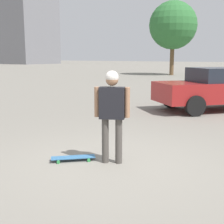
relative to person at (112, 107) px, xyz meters
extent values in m
plane|color=gray|center=(0.00, 0.00, -1.05)|extent=(220.00, 220.00, 0.00)
cylinder|color=#4C4742|center=(0.05, -0.11, -0.63)|extent=(0.13, 0.13, 0.83)
cylinder|color=#4C4742|center=(-0.05, 0.11, -0.63)|extent=(0.13, 0.13, 0.83)
cube|color=black|center=(0.00, 0.00, 0.07)|extent=(0.37, 0.49, 0.57)
cylinder|color=#9E7051|center=(0.12, -0.25, 0.08)|extent=(0.10, 0.10, 0.54)
cylinder|color=#9E7051|center=(-0.12, 0.25, 0.08)|extent=(0.10, 0.10, 0.54)
sphere|color=#9E7051|center=(0.00, 0.00, 0.49)|extent=(0.23, 0.23, 0.23)
sphere|color=silver|center=(0.00, 0.00, 0.53)|extent=(0.24, 0.24, 0.24)
cube|color=#336693|center=(0.31, -0.67, -0.98)|extent=(0.73, 0.74, 0.01)
cylinder|color=green|center=(0.60, -0.79, -1.02)|extent=(0.06, 0.06, 0.06)
cylinder|color=green|center=(0.42, -0.96, -1.02)|extent=(0.06, 0.06, 0.06)
cylinder|color=green|center=(0.21, -0.38, -1.02)|extent=(0.06, 0.06, 0.06)
cylinder|color=green|center=(0.03, -0.55, -1.02)|extent=(0.06, 0.06, 0.06)
cube|color=maroon|center=(-6.91, 0.01, -0.36)|extent=(4.49, 4.27, 0.69)
cube|color=#1E232D|center=(-7.00, 0.09, 0.24)|extent=(2.56, 2.53, 0.50)
cylinder|color=black|center=(-5.29, -0.23, -0.70)|extent=(0.65, 0.61, 0.69)
cylinder|color=black|center=(-6.49, -1.57, -0.70)|extent=(0.65, 0.61, 0.69)
cylinder|color=brown|center=(-26.42, -9.91, 0.64)|extent=(0.42, 0.42, 3.38)
sphere|color=#2D6B33|center=(-26.42, -9.91, 4.05)|extent=(4.90, 4.90, 4.90)
camera|label=1|loc=(4.61, 3.04, 0.89)|focal=50.00mm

